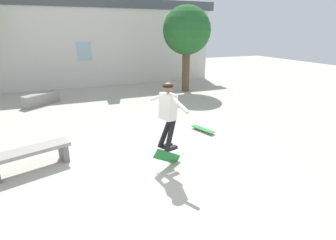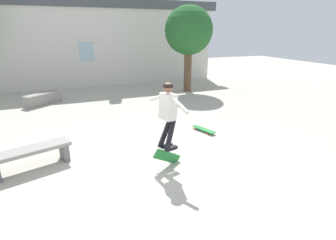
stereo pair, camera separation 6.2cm
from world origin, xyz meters
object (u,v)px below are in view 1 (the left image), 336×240
park_bench (31,155)px  tree_right (187,31)px  skateboard_resting (203,129)px  skate_ledge (41,99)px  skater (168,110)px  skateboard_flipping (167,157)px

park_bench → tree_right: bearing=23.5°
park_bench → skateboard_resting: size_ratio=2.00×
skate_ledge → skater: bearing=-105.3°
skater → tree_right: bearing=45.9°
tree_right → park_bench: 8.88m
skater → skateboard_flipping: size_ratio=1.92×
tree_right → skater: tree_right is taller
tree_right → skate_ledge: (-6.44, -0.08, -2.55)m
park_bench → skate_ledge: (-0.04, 5.59, -0.12)m
park_bench → skater: skater is taller
park_bench → skateboard_flipping: bearing=-37.5°
skate_ledge → skater: (2.78, -6.56, 1.05)m
skateboard_flipping → park_bench: bearing=138.7°
skater → skateboard_resting: 2.62m
skate_ledge → skateboard_resting: skate_ledge is taller
skater → skateboard_flipping: (-0.02, 0.01, -1.05)m
skate_ledge → skater: 7.20m
park_bench → skateboard_flipping: size_ratio=2.19×
skateboard_flipping → skateboard_resting: (1.76, 1.53, -0.16)m
park_bench → skater: 3.05m
tree_right → skateboard_flipping: size_ratio=5.24×
skate_ledge → skateboard_resting: (4.52, -5.02, -0.16)m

